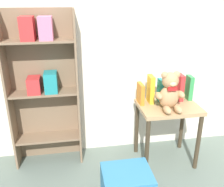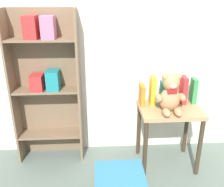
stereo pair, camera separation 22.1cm
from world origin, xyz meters
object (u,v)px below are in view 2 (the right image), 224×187
bookshelf_side (46,80)px  teddy_bear (170,95)px  book_standing_orange (142,95)px  book_standing_red (183,90)px  book_standing_yellow (152,91)px  book_standing_teal (163,93)px  book_standing_pink (173,91)px  book_standing_green (193,91)px  display_table (169,119)px

bookshelf_side → teddy_bear: (1.09, -0.29, -0.06)m
book_standing_orange → book_standing_red: size_ratio=0.75×
bookshelf_side → book_standing_yellow: 0.98m
book_standing_yellow → book_standing_teal: book_standing_yellow is taller
book_standing_pink → book_standing_green: 0.19m
book_standing_orange → book_standing_green: (0.49, 0.02, 0.02)m
bookshelf_side → book_standing_orange: size_ratio=7.65×
bookshelf_side → teddy_bear: 1.13m
display_table → book_standing_red: (0.15, 0.12, 0.23)m
book_standing_orange → book_standing_red: 0.39m
bookshelf_side → book_standing_teal: bearing=-6.8°
display_table → book_standing_red: size_ratio=2.36×
book_standing_red → display_table: bearing=-140.1°
teddy_bear → book_standing_red: size_ratio=1.36×
teddy_bear → book_standing_yellow: bearing=124.1°
display_table → book_standing_orange: bearing=158.3°
book_standing_yellow → teddy_bear: bearing=-53.9°
bookshelf_side → book_standing_teal: 1.08m
book_standing_yellow → book_standing_red: book_standing_yellow is taller
book_standing_red → book_standing_orange: bearing=-175.7°
teddy_bear → book_standing_orange: teddy_bear is taller
book_standing_teal → book_standing_pink: (0.10, 0.02, 0.00)m
book_standing_yellow → book_standing_red: bearing=4.1°
book_standing_green → display_table: bearing=-152.0°
book_standing_orange → book_standing_teal: bearing=-2.6°
book_standing_red → book_standing_green: size_ratio=1.09×
book_standing_teal → book_standing_yellow: bearing=169.1°
book_standing_orange → book_standing_yellow: bearing=3.9°
bookshelf_side → display_table: (1.12, -0.22, -0.33)m
bookshelf_side → book_standing_red: size_ratio=5.74×
book_standing_pink → book_standing_green: (0.19, 0.00, 0.00)m
teddy_bear → book_standing_red: 0.26m
book_standing_teal → book_standing_pink: book_standing_pink is taller
book_standing_pink → book_standing_red: book_standing_red is taller
teddy_bear → book_standing_green: size_ratio=1.47×
bookshelf_side → book_standing_yellow: (0.97, -0.11, -0.09)m
book_standing_pink → book_standing_teal: bearing=-167.7°
book_standing_red → book_standing_green: bearing=1.6°
book_standing_yellow → book_standing_teal: (0.10, -0.01, -0.02)m
book_standing_teal → teddy_bear: bearing=-85.4°
book_standing_pink → book_standing_red: (0.10, 0.00, 0.01)m
teddy_bear → book_standing_red: bearing=46.2°
book_standing_yellow → book_standing_pink: bearing=5.0°
book_standing_yellow → book_standing_pink: (0.19, 0.01, -0.02)m
bookshelf_side → book_standing_yellow: bearing=-6.7°
bookshelf_side → book_standing_red: 1.27m
bookshelf_side → teddy_bear: bearing=-14.7°
book_standing_yellow → book_standing_red: (0.29, 0.01, -0.00)m
book_standing_teal → book_standing_pink: size_ratio=0.97×
book_standing_green → book_standing_yellow: bearing=-175.7°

